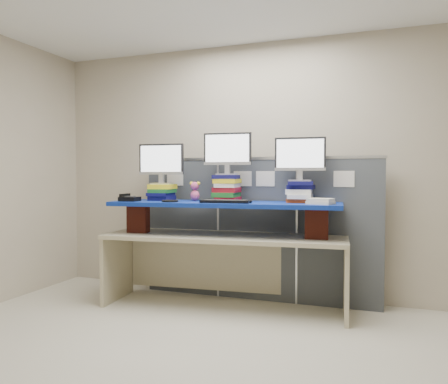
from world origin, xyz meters
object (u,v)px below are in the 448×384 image
at_px(keyboard, 226,201).
at_px(desk_phone, 129,198).
at_px(monitor_left, 161,161).
at_px(monitor_center, 227,151).
at_px(desk, 224,250).
at_px(monitor_right, 300,156).
at_px(blue_board, 224,204).

bearing_deg(keyboard, desk_phone, 178.15).
distance_m(monitor_left, monitor_center, 0.74).
height_order(desk, monitor_left, monitor_left).
height_order(desk, monitor_right, monitor_right).
xyz_separation_m(monitor_left, keyboard, (0.80, -0.20, -0.40)).
bearing_deg(desk, desk_phone, -172.80).
relative_size(monitor_center, monitor_right, 1.00).
bearing_deg(monitor_left, monitor_right, 0.00).
bearing_deg(desk, keyboard, -69.88).
relative_size(desk, monitor_right, 4.98).
height_order(keyboard, desk_phone, desk_phone).
xyz_separation_m(desk, keyboard, (0.07, -0.14, 0.50)).
bearing_deg(monitor_right, monitor_center, 180.00).
height_order(desk, keyboard, keyboard).
height_order(monitor_left, desk_phone, monitor_left).
relative_size(monitor_right, keyboard, 1.01).
distance_m(monitor_left, keyboard, 0.91).
xyz_separation_m(desk, monitor_left, (-0.73, 0.06, 0.90)).
bearing_deg(monitor_left, monitor_center, 0.00).
height_order(monitor_right, desk_phone, monitor_right).
bearing_deg(blue_board, keyboard, -69.88).
distance_m(blue_board, desk_phone, 0.99).
bearing_deg(desk_phone, monitor_right, 9.44).
relative_size(blue_board, monitor_left, 4.64).
height_order(monitor_left, monitor_right, monitor_right).
relative_size(monitor_left, desk_phone, 2.59).
height_order(blue_board, monitor_center, monitor_center).
bearing_deg(monitor_center, desk_phone, -166.20).
xyz_separation_m(blue_board, keyboard, (0.07, -0.14, 0.04)).
xyz_separation_m(blue_board, desk_phone, (-0.97, -0.21, 0.05)).
height_order(blue_board, keyboard, keyboard).
height_order(desk, monitor_center, monitor_center).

